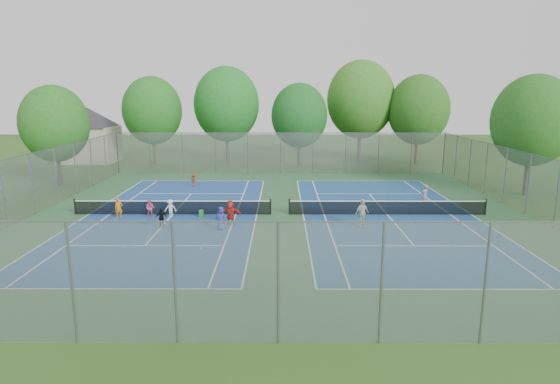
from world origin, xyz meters
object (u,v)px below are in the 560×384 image
at_px(ball_crate, 145,222).
at_px(ball_hopper, 201,214).
at_px(net_left, 173,208).
at_px(net_right, 387,208).
at_px(instructor, 425,196).

relative_size(ball_crate, ball_hopper, 0.65).
distance_m(net_left, net_right, 14.00).
bearing_deg(ball_hopper, net_right, 3.41).
bearing_deg(instructor, net_right, -0.74).
height_order(net_left, ball_hopper, net_left).
bearing_deg(ball_crate, instructor, 13.52).
distance_m(net_right, instructor, 3.75).
bearing_deg(net_right, ball_crate, -171.70).
bearing_deg(ball_crate, ball_hopper, 25.39).
xyz_separation_m(net_left, instructor, (17.05, 2.17, 0.34)).
xyz_separation_m(ball_hopper, instructor, (15.06, 2.88, 0.55)).
bearing_deg(ball_hopper, ball_crate, -154.61).
distance_m(net_right, ball_hopper, 12.04).
bearing_deg(ball_crate, net_left, 62.13).
bearing_deg(ball_hopper, net_left, 160.14).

